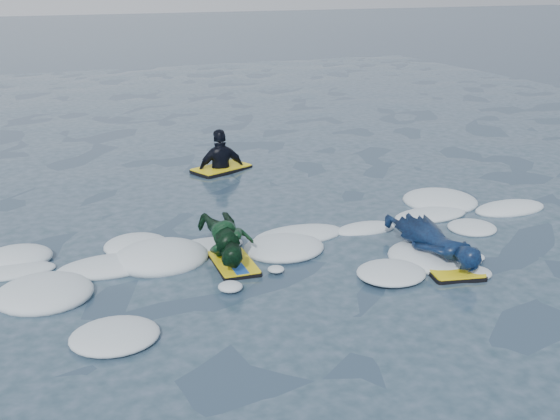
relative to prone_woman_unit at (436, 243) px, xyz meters
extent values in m
plane|color=#1A2C40|center=(-2.66, -0.03, -0.24)|extent=(120.00, 120.00, 0.00)
cube|color=black|center=(0.00, -0.22, -0.20)|extent=(0.90, 1.32, 0.06)
cube|color=yellow|center=(0.00, -0.22, -0.16)|extent=(0.87, 1.29, 0.02)
imported|color=#0B2750|center=(0.00, 0.03, 0.02)|extent=(0.67, 1.81, 0.43)
cube|color=black|center=(-2.53, 0.81, -0.21)|extent=(0.54, 0.94, 0.05)
cube|color=yellow|center=(-2.53, 0.81, -0.18)|extent=(0.52, 0.92, 0.02)
cube|color=#184EB4|center=(-2.53, 0.81, -0.17)|extent=(0.21, 0.87, 0.01)
imported|color=#11401E|center=(-2.53, 1.01, 0.05)|extent=(0.90, 1.47, 0.52)
cube|color=black|center=(-1.26, 5.26, -0.21)|extent=(1.26, 0.98, 0.06)
cube|color=yellow|center=(-1.26, 5.26, -0.17)|extent=(1.23, 0.95, 0.02)
imported|color=black|center=(-1.26, 5.26, -0.26)|extent=(0.98, 0.42, 1.66)
camera|label=1|loc=(-5.17, -7.14, 3.37)|focal=45.00mm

